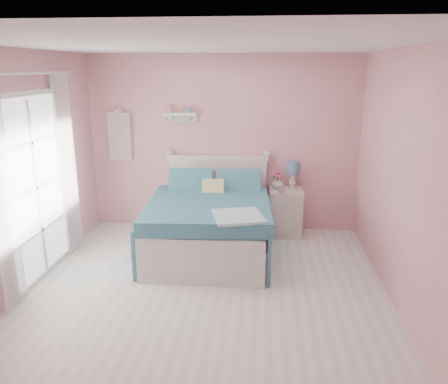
% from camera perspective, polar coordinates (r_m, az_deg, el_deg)
% --- Properties ---
extents(floor, '(4.50, 4.50, 0.00)m').
position_cam_1_polar(floor, '(4.85, -2.69, -13.72)').
color(floor, silver).
rests_on(floor, ground).
extents(room_shell, '(4.50, 4.50, 4.50)m').
position_cam_1_polar(room_shell, '(4.29, -2.97, 4.99)').
color(room_shell, pink).
rests_on(room_shell, floor).
extents(bed, '(1.64, 2.00, 1.14)m').
position_cam_1_polar(bed, '(5.83, -1.79, -4.16)').
color(bed, silver).
rests_on(bed, floor).
extents(nightstand, '(0.48, 0.47, 0.69)m').
position_cam_1_polar(nightstand, '(6.51, 7.99, -2.60)').
color(nightstand, beige).
rests_on(nightstand, floor).
extents(table_lamp, '(0.20, 0.20, 0.40)m').
position_cam_1_polar(table_lamp, '(6.40, 8.98, 2.85)').
color(table_lamp, white).
rests_on(table_lamp, nightstand).
extents(vase, '(0.20, 0.20, 0.17)m').
position_cam_1_polar(vase, '(6.41, 7.00, 1.17)').
color(vase, silver).
rests_on(vase, nightstand).
extents(teacup, '(0.11, 0.11, 0.07)m').
position_cam_1_polar(teacup, '(6.23, 7.59, 0.25)').
color(teacup, '#D48E97').
rests_on(teacup, nightstand).
extents(roses, '(0.14, 0.11, 0.12)m').
position_cam_1_polar(roses, '(6.38, 7.02, 2.22)').
color(roses, '#DB4A75').
rests_on(roses, vase).
extents(wall_shelf, '(0.50, 0.15, 0.25)m').
position_cam_1_polar(wall_shelf, '(6.51, -5.80, 10.00)').
color(wall_shelf, silver).
rests_on(wall_shelf, room_shell).
extents(hanging_dress, '(0.34, 0.03, 0.72)m').
position_cam_1_polar(hanging_dress, '(6.78, -13.47, 7.03)').
color(hanging_dress, white).
rests_on(hanging_dress, room_shell).
extents(french_door, '(0.04, 1.32, 2.16)m').
position_cam_1_polar(french_door, '(5.41, -23.39, 0.44)').
color(french_door, silver).
rests_on(french_door, floor).
extents(curtain_near, '(0.04, 0.40, 2.32)m').
position_cam_1_polar(curtain_near, '(4.74, -27.16, -0.74)').
color(curtain_near, white).
rests_on(curtain_near, floor).
extents(curtain_far, '(0.04, 0.40, 2.32)m').
position_cam_1_polar(curtain_far, '(6.01, -19.78, 3.29)').
color(curtain_far, white).
rests_on(curtain_far, floor).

